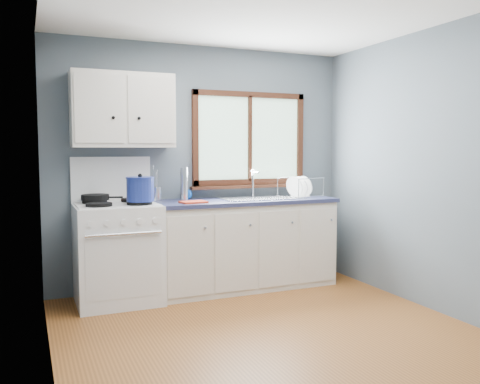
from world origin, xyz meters
name	(u,v)px	position (x,y,z in m)	size (l,w,h in m)	color
floor	(281,342)	(0.00, 0.00, -0.01)	(3.20, 3.60, 0.02)	brown
wall_back	(202,167)	(0.00, 1.81, 1.25)	(3.20, 0.02, 2.50)	slate
wall_left	(46,180)	(-1.61, 0.00, 1.25)	(0.02, 3.60, 2.50)	slate
wall_right	(450,171)	(1.61, 0.00, 1.25)	(0.02, 3.60, 2.50)	slate
gas_range	(118,250)	(-0.95, 1.47, 0.49)	(0.76, 0.69, 1.36)	white
base_cabinets	(245,248)	(0.36, 1.49, 0.41)	(1.85, 0.60, 0.88)	silver
countertop	(245,201)	(0.36, 1.49, 0.90)	(1.89, 0.64, 0.04)	#202443
sink	(261,204)	(0.54, 1.49, 0.86)	(0.84, 0.46, 0.44)	silver
window	(250,145)	(0.54, 1.77, 1.48)	(1.36, 0.10, 1.03)	#9EC6A8
upper_cabinets	(123,110)	(-0.85, 1.63, 1.80)	(0.95, 0.35, 0.70)	silver
skillet	(96,197)	(-1.12, 1.59, 0.99)	(0.41, 0.33, 0.05)	black
stockpot	(140,189)	(-0.76, 1.31, 1.07)	(0.30, 0.30, 0.25)	navy
utensil_crock	(156,194)	(-0.52, 1.70, 0.99)	(0.11, 0.11, 0.34)	silver
thermos	(184,184)	(-0.27, 1.59, 1.09)	(0.08, 0.08, 0.33)	silver
soap_bottle	(187,187)	(-0.21, 1.68, 1.05)	(0.10, 0.10, 0.27)	#0B48A8
dish_towel	(193,202)	(-0.25, 1.35, 0.93)	(0.24, 0.17, 0.02)	red
dish_rack	(300,191)	(1.02, 1.52, 0.98)	(0.51, 0.45, 0.22)	silver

